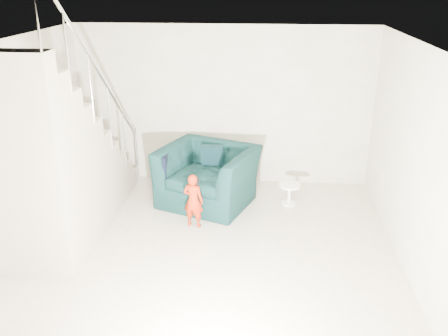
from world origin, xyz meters
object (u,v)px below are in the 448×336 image
Objects in this scene: toddler at (193,201)px; staircase at (60,174)px; armchair at (208,176)px; side_table at (289,191)px.

staircase is (-1.72, -0.45, 0.54)m from toddler.
armchair is at bearing -85.95° from toddler.
armchair is 2.28m from staircase.
armchair is 1.32m from side_table.
side_table is 3.47m from staircase.
toddler is (-0.11, -0.82, -0.05)m from armchair.
staircase reaches higher than side_table.
armchair reaches higher than side_table.
toddler is 2.36× the size of side_table.
armchair is 4.06× the size of side_table.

